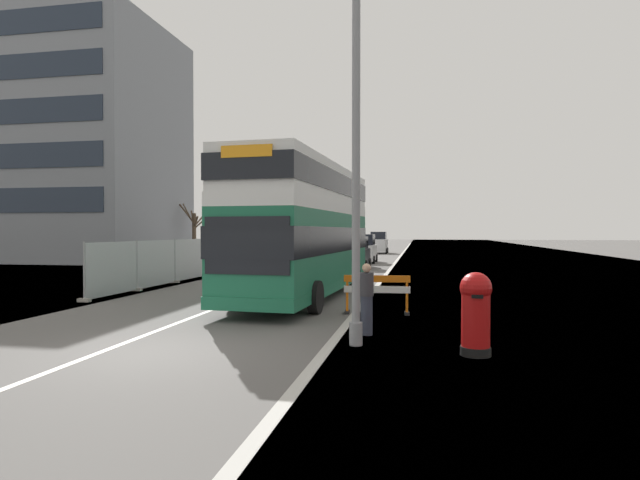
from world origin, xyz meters
The scene contains 15 objects.
ground centered at (0.66, 0.11, -0.05)m, with size 140.00×280.00×0.10m.
double_decker_bus centered at (1.23, 9.00, 2.60)m, with size 3.33×11.69×4.88m.
lamppost_foreground centered at (4.04, 1.38, 4.51)m, with size 0.29×0.70×9.50m.
red_pillar_postbox centered at (6.49, 0.92, 0.91)m, with size 0.62×0.62×1.66m.
roadworks_barrier centered at (4.14, 5.71, 0.75)m, with size 1.97×0.56×1.15m.
construction_site_fence centered at (-6.10, 13.20, 1.01)m, with size 0.44×13.80×2.11m.
car_oncoming_near centered at (1.13, 24.52, 0.97)m, with size 1.92×4.05×2.10m.
car_receding_mid centered at (1.06, 30.55, 1.03)m, with size 1.98×4.01×2.21m.
car_receding_far centered at (-3.88, 39.50, 1.00)m, with size 1.95×4.54×2.12m.
car_far_side centered at (0.89, 47.87, 1.10)m, with size 1.95×3.94×2.37m.
bare_tree_far_verge_near centered at (-14.33, 33.41, 2.55)m, with size 3.29×2.82×4.90m.
bare_tree_far_verge_mid centered at (-10.97, 39.40, 2.66)m, with size 1.91×3.20×5.33m.
bare_tree_far_verge_far centered at (-13.06, 60.39, 2.58)m, with size 3.15×2.84×5.42m.
pedestrian_at_kerb centered at (4.15, 2.54, 0.86)m, with size 0.34×0.34×1.71m.
backdrop_office_block centered at (-30.33, 30.03, 9.77)m, with size 29.07×13.12×19.53m.
Camera 1 is at (5.40, -9.80, 2.49)m, focal length 29.21 mm.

